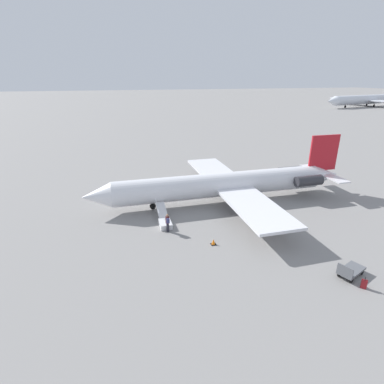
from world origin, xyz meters
name	(u,v)px	position (x,y,z in m)	size (l,w,h in m)	color
ground_plane	(220,202)	(0.00, 0.00, 0.00)	(600.00, 600.00, 0.00)	gray
airplane_main	(229,184)	(-0.95, 0.01, 2.09)	(30.14, 22.64, 7.00)	silver
airplane_far_right	(367,99)	(-106.94, -88.53, 3.24)	(50.39, 38.73, 10.89)	silver
boarding_stairs	(165,221)	(7.17, 3.77, 0.38)	(1.13, 4.03, 1.73)	silver
passenger	(168,222)	(7.15, 5.26, 1.00)	(0.36, 0.54, 1.74)	#23232D
luggage_cart	(350,271)	(-4.05, 15.30, 0.46)	(2.45, 1.83, 1.22)	#595B60
suitcase	(364,284)	(-3.98, 16.63, 0.33)	(0.41, 0.41, 0.88)	maroon
traffic_cone_near_stairs	(213,242)	(3.88, 8.56, 0.23)	(0.45, 0.45, 0.50)	black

